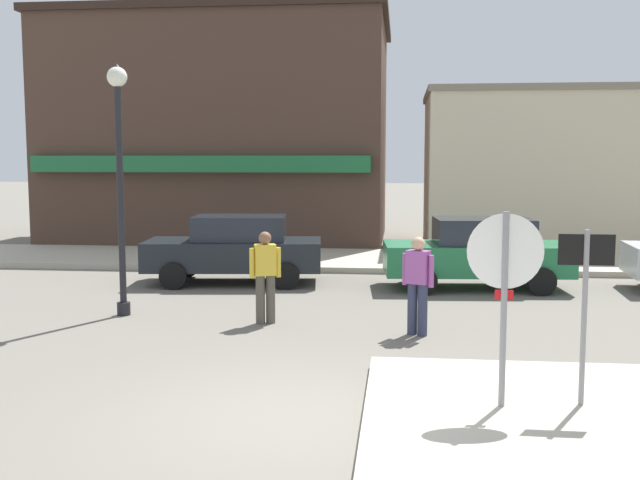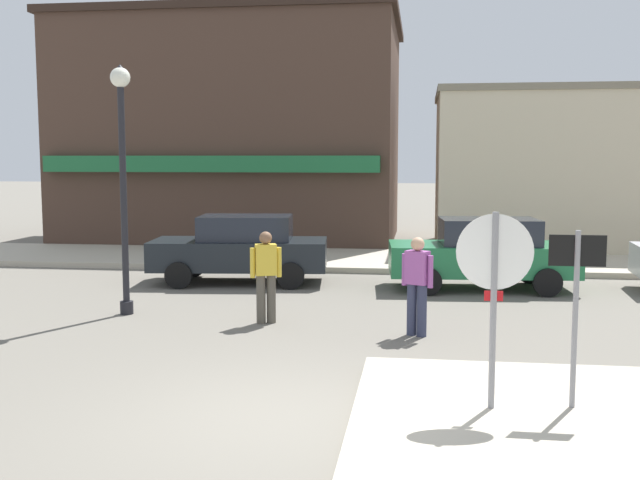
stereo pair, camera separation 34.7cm
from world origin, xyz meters
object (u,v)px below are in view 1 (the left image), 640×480
pedestrian_crossing_near (265,274)px  pedestrian_crossing_far (418,283)px  stop_sign (504,284)px  parked_car_nearest (235,248)px  lamp_post (119,153)px  one_way_sign (585,300)px  parked_car_second (477,252)px

pedestrian_crossing_near → pedestrian_crossing_far: 2.68m
stop_sign → parked_car_nearest: bearing=119.7°
lamp_post → stop_sign: bearing=-38.4°
one_way_sign → lamp_post: (-7.05, 4.74, 1.63)m
parked_car_second → pedestrian_crossing_near: bearing=-135.2°
parked_car_nearest → parked_car_second: size_ratio=1.01×
lamp_post → one_way_sign: bearing=-33.9°
lamp_post → pedestrian_crossing_near: lamp_post is taller
pedestrian_crossing_far → one_way_sign: bearing=-65.3°
stop_sign → one_way_sign: 0.91m
parked_car_second → stop_sign: bearing=-93.8°
stop_sign → one_way_sign: bearing=9.1°
stop_sign → parked_car_nearest: size_ratio=0.55×
lamp_post → pedestrian_crossing_far: size_ratio=2.82×
pedestrian_crossing_near → parked_car_second: bearing=44.8°
lamp_post → pedestrian_crossing_far: lamp_post is taller
parked_car_nearest → pedestrian_crossing_near: (1.45, -4.11, 0.06)m
parked_car_second → pedestrian_crossing_near: (-4.02, -3.99, 0.06)m
stop_sign → parked_car_nearest: (-4.90, 8.59, -0.71)m
stop_sign → parked_car_second: size_ratio=0.56×
pedestrian_crossing_near → parked_car_nearest: bearing=109.4°
stop_sign → one_way_sign: size_ratio=1.10×
lamp_post → pedestrian_crossing_far: (5.33, -0.99, -2.09)m
pedestrian_crossing_near → lamp_post: bearing=171.6°
pedestrian_crossing_near → one_way_sign: bearing=-45.0°
one_way_sign → pedestrian_crossing_far: (-1.72, 3.74, -0.46)m
stop_sign → parked_car_second: 8.52m
lamp_post → parked_car_second: 7.93m
one_way_sign → parked_car_nearest: (-5.78, 8.45, -0.52)m
one_way_sign → lamp_post: bearing=146.1°
one_way_sign → pedestrian_crossing_near: (-4.33, 4.34, -0.46)m
one_way_sign → parked_car_second: (-0.32, 8.33, -0.52)m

